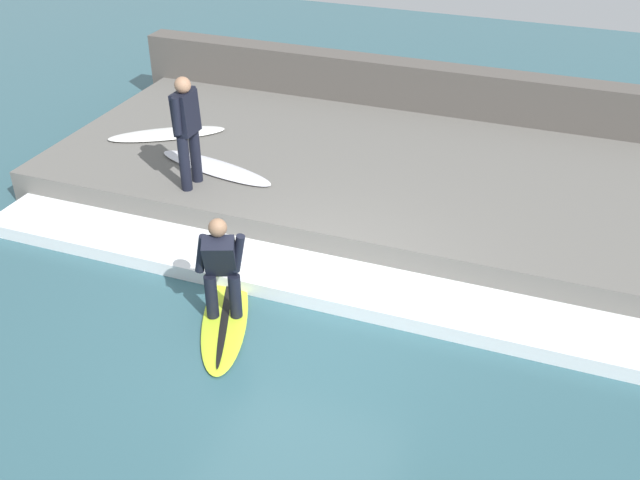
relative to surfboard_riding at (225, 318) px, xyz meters
The scene contains 9 objects.
ground_plane 0.85m from the surfboard_riding, 74.86° to the right, with size 28.00×28.00×0.00m, color #335B66.
concrete_ledge 3.79m from the surfboard_riding, 12.46° to the right, with size 4.40×10.22×0.49m, color #66635E.
back_wall 6.23m from the surfboard_riding, ahead, with size 0.50×10.73×1.29m, color #544F49.
wave_foam_crest 1.31m from the surfboard_riding, 38.70° to the right, with size 0.95×9.71×0.19m, color white.
surfboard_riding is the anchor object (origin of this frame).
surfer_riding 0.76m from the surfboard_riding, 90.00° to the left, with size 0.52×0.58×1.32m.
surfer_waiting_near 2.95m from the surfboard_riding, 36.46° to the left, with size 0.55×0.26×1.61m.
surfboard_waiting_near 3.08m from the surfboard_riding, 29.01° to the left, with size 0.91×2.11×0.06m.
surfboard_spare 4.49m from the surfboard_riding, 38.68° to the left, with size 1.47×1.85×0.06m.
Camera 1 is at (-6.41, -2.73, 5.48)m, focal length 42.00 mm.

